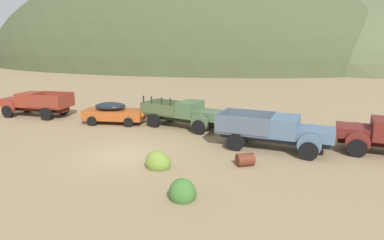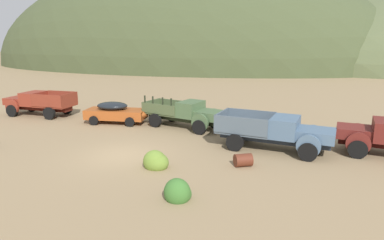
% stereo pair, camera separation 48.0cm
% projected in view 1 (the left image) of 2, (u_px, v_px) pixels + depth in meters
% --- Properties ---
extents(ground_plane, '(300.00, 300.00, 0.00)m').
position_uv_depth(ground_plane, '(123.00, 156.00, 17.70)').
color(ground_plane, '#937A56').
extents(hill_far_right, '(98.77, 52.95, 46.67)m').
position_uv_depth(hill_far_right, '(173.00, 65.00, 82.45)').
color(hill_far_right, '#424C2D').
rests_on(hill_far_right, ground).
extents(hill_distant, '(96.88, 69.93, 31.69)m').
position_uv_depth(hill_distant, '(380.00, 65.00, 83.45)').
color(hill_distant, '#56603D').
rests_on(hill_distant, ground).
extents(truck_rust_red, '(5.83, 2.59, 1.91)m').
position_uv_depth(truck_rust_red, '(32.00, 104.00, 26.85)').
color(truck_rust_red, '#42140D').
rests_on(truck_rust_red, ground).
extents(car_oxide_orange, '(4.81, 2.52, 1.57)m').
position_uv_depth(car_oxide_orange, '(116.00, 113.00, 24.41)').
color(car_oxide_orange, '#A34C1E').
rests_on(car_oxide_orange, ground).
extents(truck_weathered_green, '(6.19, 3.33, 2.16)m').
position_uv_depth(truck_weathered_green, '(188.00, 114.00, 23.06)').
color(truck_weathered_green, '#232B1B').
rests_on(truck_weathered_green, ground).
extents(truck_chalk_blue, '(6.45, 3.05, 1.91)m').
position_uv_depth(truck_chalk_blue, '(282.00, 132.00, 18.44)').
color(truck_chalk_blue, '#262D39').
rests_on(truck_chalk_blue, ground).
extents(oil_drum_tipped, '(1.03, 0.96, 0.62)m').
position_uv_depth(oil_drum_tipped, '(245.00, 160.00, 16.21)').
color(oil_drum_tipped, '#5B2819').
rests_on(oil_drum_tipped, ground).
extents(bush_near_barrel, '(1.24, 1.05, 1.11)m').
position_uv_depth(bush_near_barrel, '(158.00, 162.00, 15.94)').
color(bush_near_barrel, olive).
rests_on(bush_near_barrel, ground).
extents(bush_lone_scrub, '(1.04, 0.99, 1.10)m').
position_uv_depth(bush_lone_scrub, '(184.00, 193.00, 12.78)').
color(bush_lone_scrub, '#3D702D').
rests_on(bush_lone_scrub, ground).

